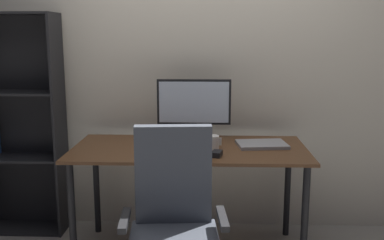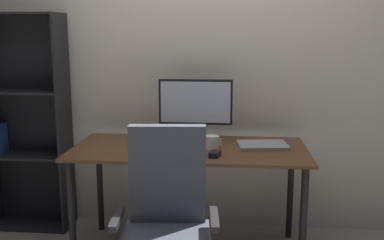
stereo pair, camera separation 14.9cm
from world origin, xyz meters
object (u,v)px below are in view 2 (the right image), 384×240
object	(u,v)px
office_chair	(166,237)
bookshelf	(25,124)
desk	(189,160)
keyboard	(182,154)
monitor	(196,106)
laptop	(263,145)
coffee_mug	(212,142)
mouse	(215,154)

from	to	relation	value
office_chair	bookshelf	world-z (taller)	bookshelf
desk	keyboard	size ratio (longest dim) A/B	5.28
monitor	desk	bearing A→B (deg)	-95.85
office_chair	keyboard	bearing A→B (deg)	83.02
laptop	office_chair	size ratio (longest dim) A/B	0.32
bookshelf	laptop	bearing A→B (deg)	-9.60
keyboard	laptop	xyz separation A→B (m)	(0.51, 0.27, 0.00)
keyboard	office_chair	distance (m)	0.60
monitor	coffee_mug	xyz separation A→B (m)	(0.13, -0.24, -0.20)
monitor	bookshelf	distance (m)	1.33
desk	mouse	xyz separation A→B (m)	(0.18, -0.21, 0.10)
coffee_mug	bookshelf	distance (m)	1.48
mouse	laptop	bearing A→B (deg)	54.67
mouse	coffee_mug	world-z (taller)	coffee_mug
keyboard	laptop	size ratio (longest dim) A/B	0.91
mouse	bookshelf	bearing A→B (deg)	172.07
monitor	coffee_mug	size ratio (longest dim) A/B	5.01
keyboard	bookshelf	xyz separation A→B (m)	(-1.26, 0.57, 0.05)
laptop	office_chair	bearing A→B (deg)	-130.72
desk	bookshelf	xyz separation A→B (m)	(-1.28, 0.36, 0.15)
monitor	bookshelf	bearing A→B (deg)	173.85
desk	monitor	size ratio (longest dim) A/B	3.00
keyboard	laptop	distance (m)	0.57
desk	office_chair	distance (m)	0.76
monitor	mouse	world-z (taller)	monitor
desk	monitor	world-z (taller)	monitor
desk	bookshelf	world-z (taller)	bookshelf
keyboard	coffee_mug	size ratio (longest dim) A/B	2.85
monitor	mouse	bearing A→B (deg)	-70.11
desk	laptop	xyz separation A→B (m)	(0.48, 0.06, 0.10)
bookshelf	mouse	bearing A→B (deg)	-21.18
desk	keyboard	bearing A→B (deg)	-97.13
monitor	mouse	distance (m)	0.51
keyboard	mouse	xyz separation A→B (m)	(0.20, -0.00, 0.01)
monitor	office_chair	size ratio (longest dim) A/B	0.51
mouse	bookshelf	xyz separation A→B (m)	(-1.46, 0.57, 0.05)
mouse	office_chair	xyz separation A→B (m)	(-0.22, -0.52, -0.30)
desk	monitor	xyz separation A→B (m)	(0.02, 0.22, 0.33)
coffee_mug	office_chair	distance (m)	0.81
laptop	monitor	bearing A→B (deg)	153.87
mouse	bookshelf	size ratio (longest dim) A/B	0.06
monitor	office_chair	xyz separation A→B (m)	(-0.07, -0.95, -0.52)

